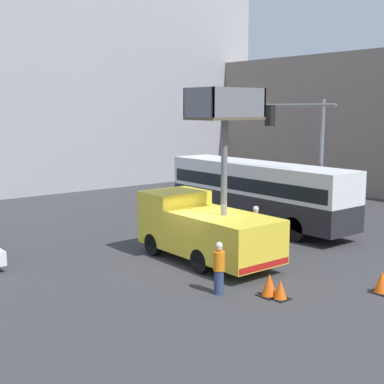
% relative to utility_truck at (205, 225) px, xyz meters
% --- Properties ---
extents(ground_plane, '(120.00, 120.00, 0.00)m').
position_rel_utility_truck_xyz_m(ground_plane, '(-0.76, -0.28, -1.49)').
color(ground_plane, '#38383A').
extents(utility_truck, '(2.58, 6.21, 6.77)m').
position_rel_utility_truck_xyz_m(utility_truck, '(0.00, 0.00, 0.00)').
color(utility_truck, yellow).
rests_on(utility_truck, ground_plane).
extents(city_bus, '(2.43, 11.11, 3.27)m').
position_rel_utility_truck_xyz_m(city_bus, '(6.29, 3.31, 0.45)').
color(city_bus, '#232328').
rests_on(city_bus, ground_plane).
extents(traffic_light_pole, '(4.22, 3.96, 6.48)m').
position_rel_utility_truck_xyz_m(traffic_light_pole, '(6.38, 0.40, 2.92)').
color(traffic_light_pole, slate).
rests_on(traffic_light_pole, ground_plane).
extents(road_worker_near_truck, '(0.38, 0.38, 1.76)m').
position_rel_utility_truck_xyz_m(road_worker_near_truck, '(-2.11, -3.23, -0.61)').
color(road_worker_near_truck, navy).
rests_on(road_worker_near_truck, ground_plane).
extents(road_worker_directing, '(0.38, 0.38, 1.90)m').
position_rel_utility_truck_xyz_m(road_worker_directing, '(2.85, 0.03, -0.53)').
color(road_worker_directing, navy).
rests_on(road_worker_directing, ground_plane).
extents(traffic_cone_near_truck, '(0.64, 0.64, 0.74)m').
position_rel_utility_truck_xyz_m(traffic_cone_near_truck, '(2.19, -6.49, -1.14)').
color(traffic_cone_near_truck, black).
rests_on(traffic_cone_near_truck, ground_plane).
extents(traffic_cone_mid_road, '(0.66, 0.66, 0.75)m').
position_rel_utility_truck_xyz_m(traffic_cone_mid_road, '(-0.95, -4.39, -1.13)').
color(traffic_cone_mid_road, black).
rests_on(traffic_cone_mid_road, ground_plane).
extents(traffic_cone_far_side, '(0.55, 0.55, 0.63)m').
position_rel_utility_truck_xyz_m(traffic_cone_far_side, '(-0.89, -4.82, -1.19)').
color(traffic_cone_far_side, black).
rests_on(traffic_cone_far_side, ground_plane).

